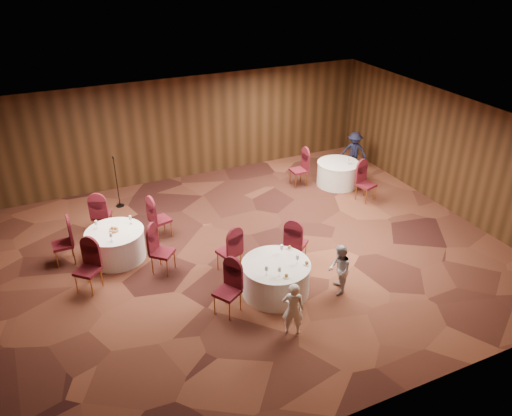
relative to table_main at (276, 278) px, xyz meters
name	(u,v)px	position (x,y,z in m)	size (l,w,h in m)	color
ground	(252,252)	(0.17, 1.64, -0.38)	(12.00, 12.00, 0.00)	black
room_shell	(252,180)	(0.17, 1.64, 1.59)	(12.00, 12.00, 12.00)	silver
table_main	(276,278)	(0.00, 0.00, 0.00)	(1.48, 1.48, 0.74)	white
table_left	(116,244)	(-2.87, 2.78, 0.00)	(1.38, 1.38, 0.74)	white
table_right	(338,173)	(4.17, 4.06, 0.00)	(1.30, 1.30, 0.74)	white
chairs_main	(252,261)	(-0.27, 0.64, 0.12)	(2.88, 2.06, 1.00)	#430D15
chairs_left	(115,239)	(-2.86, 2.83, 0.12)	(2.97, 3.10, 1.00)	#430D15
chairs_right	(331,177)	(3.69, 3.67, 0.12)	(1.88, 2.30, 1.00)	#430D15
tabletop_main	(288,261)	(0.21, -0.13, 0.46)	(1.05, 1.06, 0.22)	silver
tabletop_left	(113,228)	(-2.88, 2.79, 0.45)	(0.86, 0.78, 0.22)	silver
tabletop_right	(348,159)	(4.35, 3.84, 0.52)	(0.08, 0.08, 0.22)	silver
mic_stand	(118,192)	(-2.31, 5.43, 0.06)	(0.24, 0.24, 1.51)	black
woman_a	(293,309)	(-0.27, -1.27, 0.21)	(0.43, 0.28, 1.17)	white
woman_b	(339,270)	(1.24, -0.54, 0.21)	(0.56, 0.44, 1.16)	#B0B0B5
man_c	(354,151)	(5.26, 4.80, 0.28)	(0.84, 0.48, 1.31)	black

